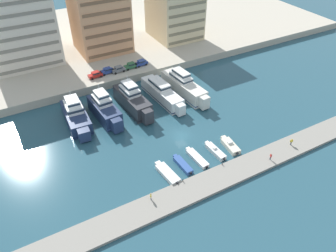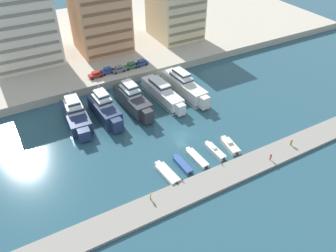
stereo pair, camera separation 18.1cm
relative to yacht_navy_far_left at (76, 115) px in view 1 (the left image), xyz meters
name	(u,v)px [view 1 (the left image)]	position (x,y,z in m)	size (l,w,h in m)	color
ground_plane	(181,136)	(20.22, -17.09, -2.30)	(400.00, 400.00, 0.00)	#285160
quay_promenade	(94,38)	(20.22, 46.48, -1.12)	(180.00, 70.00, 2.35)	#BCB29E
pier_dock	(221,178)	(20.22, -32.94, -1.99)	(120.00, 5.87, 0.61)	gray
yacht_navy_far_left	(76,115)	(0.00, 0.00, 0.00)	(5.68, 16.70, 8.20)	navy
yacht_navy_left	(105,109)	(7.04, -1.39, 0.30)	(5.28, 15.47, 8.83)	navy
yacht_charcoal_mid_left	(133,100)	(14.90, -1.07, 0.38)	(5.41, 17.17, 8.91)	#333338
yacht_white_center_left	(162,93)	(23.76, -0.85, -0.23)	(5.02, 19.26, 6.83)	white
yacht_ivory_center	(184,86)	(30.46, -1.18, 0.19)	(5.70, 19.76, 8.38)	silver
motorboat_white_far_left	(167,173)	(11.15, -26.72, -1.80)	(2.86, 7.57, 0.99)	white
motorboat_blue_left	(183,165)	(15.27, -26.08, -1.82)	(1.84, 6.52, 0.96)	#33569E
motorboat_white_mid_left	(197,158)	(19.10, -25.75, -1.88)	(2.13, 7.42, 0.87)	white
motorboat_white_center_left	(215,151)	(23.84, -25.91, -1.77)	(1.88, 6.79, 1.40)	white
motorboat_cream_center	(230,146)	(27.87, -26.08, -1.74)	(2.66, 6.52, 1.58)	beige
car_red_far_left	(95,74)	(10.56, 15.69, 1.03)	(4.23, 2.19, 1.80)	red
car_blue_left	(107,71)	(14.41, 16.26, 1.03)	(4.24, 2.21, 1.80)	#28428E
car_grey_mid_left	(118,69)	(17.72, 15.53, 1.03)	(4.18, 2.09, 1.80)	slate
car_green_center_left	(131,65)	(21.90, 15.88, 1.03)	(4.16, 2.04, 1.80)	#2D6642
car_blue_center	(141,63)	(25.45, 16.03, 1.03)	(4.24, 2.21, 1.80)	#28428E
apartment_block_far_left	(18,27)	(-4.84, 35.91, 11.25)	(20.57, 16.46, 24.30)	silver
apartment_block_left	(99,15)	(19.41, 33.24, 11.67)	(16.67, 15.72, 25.12)	tan
apartment_block_mid_left	(175,10)	(46.01, 31.36, 9.35)	(15.50, 17.45, 20.48)	beige
pedestrian_near_edge	(151,196)	(5.10, -31.30, -0.68)	(0.41, 0.60, 1.70)	#282D3D
pedestrian_mid_deck	(271,156)	(32.60, -33.97, -0.71)	(0.36, 0.61, 1.65)	#282D3D
pedestrian_far_side	(291,141)	(40.11, -32.57, -0.67)	(0.60, 0.41, 1.71)	#4C515B
bollard_west	(183,180)	(12.78, -30.25, -1.36)	(0.20, 0.20, 0.61)	#2D2D33
bollard_west_mid	(222,164)	(22.55, -30.25, -1.36)	(0.20, 0.20, 0.61)	#2D2D33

